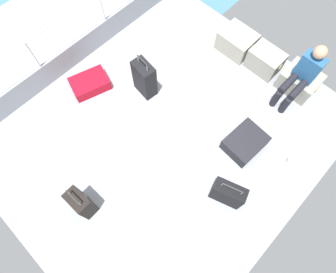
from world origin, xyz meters
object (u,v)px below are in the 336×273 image
(suitcase_3, at_px, (144,79))
(paper_cup, at_px, (289,161))
(suitcase_1, at_px, (90,84))
(suitcase_4, at_px, (245,143))
(cargo_crate_0, at_px, (237,42))
(cargo_crate_1, at_px, (265,60))
(suitcase_0, at_px, (81,203))
(suitcase_2, at_px, (228,193))
(passenger_seated, at_px, (303,75))
(cargo_crate_2, at_px, (299,81))

(suitcase_3, xyz_separation_m, paper_cup, (2.53, 0.62, -0.29))
(suitcase_1, xyz_separation_m, suitcase_4, (2.59, 0.97, 0.02))
(cargo_crate_0, relative_size, cargo_crate_1, 1.07)
(cargo_crate_1, xyz_separation_m, suitcase_1, (-1.90, -2.39, -0.10))
(cargo_crate_1, distance_m, suitcase_4, 1.59)
(cargo_crate_0, height_order, suitcase_0, suitcase_0)
(cargo_crate_1, xyz_separation_m, paper_cup, (1.37, -1.15, -0.15))
(suitcase_4, height_order, paper_cup, suitcase_4)
(suitcase_0, bearing_deg, paper_cup, 56.51)
(cargo_crate_1, height_order, suitcase_1, cargo_crate_1)
(suitcase_1, distance_m, paper_cup, 3.49)
(cargo_crate_1, xyz_separation_m, suitcase_2, (1.00, -2.27, 0.06))
(passenger_seated, bearing_deg, paper_cup, -56.13)
(cargo_crate_1, bearing_deg, suitcase_0, -95.50)
(passenger_seated, height_order, suitcase_3, passenger_seated)
(suitcase_4, bearing_deg, passenger_seated, 90.98)
(cargo_crate_1, height_order, suitcase_0, suitcase_0)
(cargo_crate_0, relative_size, paper_cup, 6.35)
(suitcase_2, distance_m, suitcase_4, 0.91)
(cargo_crate_2, distance_m, suitcase_3, 2.60)
(suitcase_3, bearing_deg, cargo_crate_2, 45.16)
(passenger_seated, relative_size, suitcase_3, 1.30)
(suitcase_3, relative_size, suitcase_4, 1.28)
(suitcase_2, distance_m, suitcase_3, 2.22)
(cargo_crate_2, bearing_deg, suitcase_1, -136.23)
(suitcase_0, relative_size, suitcase_3, 0.88)
(passenger_seated, bearing_deg, suitcase_0, -105.77)
(cargo_crate_2, relative_size, suitcase_0, 0.87)
(suitcase_2, relative_size, paper_cup, 6.10)
(cargo_crate_1, bearing_deg, passenger_seated, -9.56)
(suitcase_1, relative_size, suitcase_3, 0.88)
(passenger_seated, bearing_deg, suitcase_4, -89.02)
(cargo_crate_2, bearing_deg, paper_cup, -60.20)
(cargo_crate_1, height_order, suitcase_2, suitcase_2)
(cargo_crate_1, bearing_deg, suitcase_1, -128.39)
(cargo_crate_2, relative_size, suitcase_1, 0.87)
(cargo_crate_1, distance_m, suitcase_3, 2.13)
(cargo_crate_1, relative_size, suitcase_4, 0.93)
(suitcase_1, bearing_deg, suitcase_4, 20.50)
(suitcase_3, bearing_deg, suitcase_2, -12.86)
(cargo_crate_2, distance_m, suitcase_2, 2.36)
(passenger_seated, relative_size, suitcase_4, 1.66)
(cargo_crate_0, distance_m, cargo_crate_2, 1.29)
(cargo_crate_0, height_order, suitcase_2, suitcase_2)
(suitcase_0, distance_m, suitcase_2, 2.03)
(suitcase_4, xyz_separation_m, paper_cup, (0.68, 0.27, -0.07))
(cargo_crate_0, distance_m, suitcase_4, 1.93)
(suitcase_3, bearing_deg, passenger_seated, 42.23)
(passenger_seated, distance_m, suitcase_4, 1.38)
(cargo_crate_0, distance_m, cargo_crate_1, 0.61)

